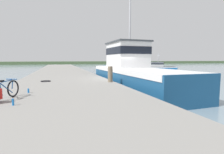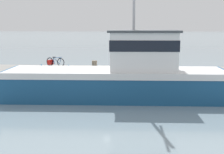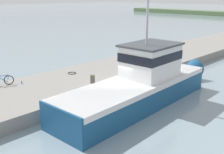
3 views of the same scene
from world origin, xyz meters
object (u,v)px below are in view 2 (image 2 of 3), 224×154
at_px(fishing_boat_main, 128,75).
at_px(bicycle_touring, 54,62).
at_px(water_bottle_by_bike, 41,66).
at_px(mooring_post, 94,69).
at_px(water_bottle_on_curb, 69,66).

relative_size(fishing_boat_main, bicycle_touring, 8.97).
bearing_deg(water_bottle_by_bike, mooring_post, 45.30).
bearing_deg(mooring_post, bicycle_touring, -143.44).
relative_size(fishing_boat_main, water_bottle_on_curb, 72.14).
height_order(fishing_boat_main, water_bottle_by_bike, fishing_boat_main).
height_order(water_bottle_by_bike, water_bottle_on_curb, water_bottle_by_bike).
xyz_separation_m(water_bottle_by_bike, water_bottle_on_curb, (0.13, 2.16, -0.01)).
distance_m(mooring_post, water_bottle_on_curb, 5.24).
height_order(bicycle_touring, mooring_post, mooring_post).
bearing_deg(fishing_boat_main, water_bottle_by_bike, -137.68).
relative_size(bicycle_touring, water_bottle_by_bike, 7.30).
bearing_deg(fishing_boat_main, bicycle_touring, -143.54).
xyz_separation_m(mooring_post, water_bottle_by_bike, (-4.68, -4.73, -0.41)).
bearing_deg(bicycle_touring, water_bottle_on_curb, 85.43).
relative_size(water_bottle_by_bike, water_bottle_on_curb, 1.10).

